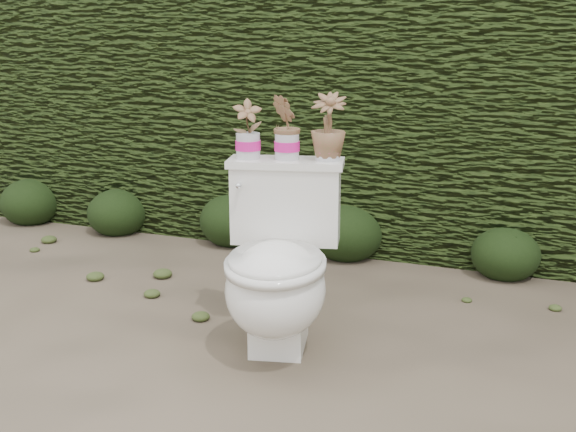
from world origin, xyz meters
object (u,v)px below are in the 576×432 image
at_px(toilet, 278,270).
at_px(potted_plant_left, 248,131).
at_px(potted_plant_right, 328,129).
at_px(potted_plant_center, 287,129).

distance_m(toilet, potted_plant_left, 0.61).
bearing_deg(potted_plant_right, potted_plant_center, -176.73).
xyz_separation_m(toilet, potted_plant_right, (0.12, 0.27, 0.56)).
relative_size(toilet, potted_plant_right, 2.85).
distance_m(potted_plant_left, potted_plant_center, 0.17).
bearing_deg(potted_plant_center, potted_plant_left, -100.57).
relative_size(potted_plant_left, potted_plant_right, 0.88).
xyz_separation_m(toilet, potted_plant_center, (-0.05, 0.23, 0.55)).
height_order(potted_plant_left, potted_plant_right, potted_plant_right).
xyz_separation_m(potted_plant_center, potted_plant_right, (0.17, 0.04, 0.00)).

